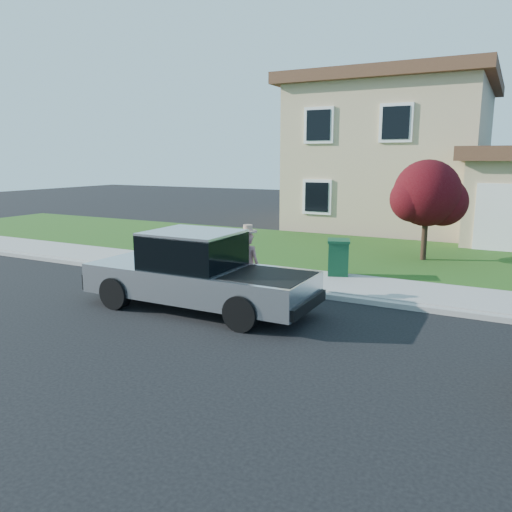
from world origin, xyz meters
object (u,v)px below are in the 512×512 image
at_px(woman, 248,264).
at_px(ornamental_tree, 428,196).
at_px(pickup_truck, 198,273).
at_px(trash_bin, 338,257).

distance_m(woman, ornamental_tree, 6.98).
bearing_deg(pickup_truck, woman, 62.77).
bearing_deg(trash_bin, pickup_truck, -134.14).
height_order(pickup_truck, woman, woman).
xyz_separation_m(pickup_truck, woman, (0.60, 1.18, 0.03)).
distance_m(pickup_truck, trash_bin, 4.37).
relative_size(pickup_truck, woman, 2.97).
bearing_deg(trash_bin, ornamental_tree, 44.60).
bearing_deg(ornamental_tree, pickup_truck, -115.69).
distance_m(woman, trash_bin, 3.05).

